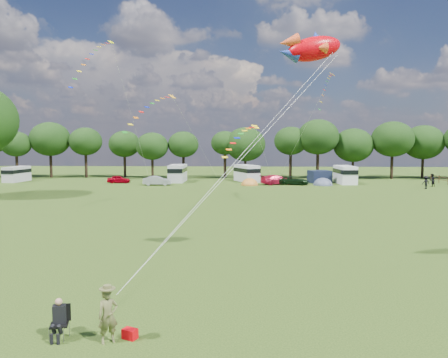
{
  "coord_description": "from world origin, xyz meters",
  "views": [
    {
      "loc": [
        1.28,
        -21.42,
        6.59
      ],
      "look_at": [
        0.0,
        8.0,
        4.0
      ],
      "focal_mm": 35.0,
      "sensor_mm": 36.0,
      "label": 1
    }
  ],
  "objects_px": {
    "car_b": "(157,181)",
    "car_c": "(277,180)",
    "car_d": "(294,181)",
    "kite_flyer": "(108,316)",
    "walker_a": "(432,180)",
    "campervan_b": "(178,173)",
    "fish_kite": "(309,49)",
    "campervan_c": "(247,173)",
    "tent_orange": "(250,185)",
    "campervan_a": "(17,174)",
    "campervan_d": "(345,174)",
    "walker_b": "(426,182)",
    "camp_chair": "(60,314)",
    "tent_greyblue": "(323,185)",
    "car_a": "(119,179)"
  },
  "relations": [
    {
      "from": "car_c",
      "to": "camp_chair",
      "type": "height_order",
      "value": "car_c"
    },
    {
      "from": "car_c",
      "to": "walker_b",
      "type": "relative_size",
      "value": 2.65
    },
    {
      "from": "campervan_a",
      "to": "campervan_d",
      "type": "relative_size",
      "value": 0.9
    },
    {
      "from": "campervan_b",
      "to": "walker_b",
      "type": "distance_m",
      "value": 36.62
    },
    {
      "from": "car_c",
      "to": "tent_orange",
      "type": "distance_m",
      "value": 4.35
    },
    {
      "from": "tent_orange",
      "to": "car_a",
      "type": "bearing_deg",
      "value": 173.46
    },
    {
      "from": "car_a",
      "to": "car_b",
      "type": "relative_size",
      "value": 0.92
    },
    {
      "from": "kite_flyer",
      "to": "fish_kite",
      "type": "relative_size",
      "value": 0.5
    },
    {
      "from": "campervan_d",
      "to": "tent_orange",
      "type": "distance_m",
      "value": 15.14
    },
    {
      "from": "car_b",
      "to": "campervan_b",
      "type": "xyz_separation_m",
      "value": [
        2.21,
        5.68,
        0.78
      ]
    },
    {
      "from": "car_a",
      "to": "campervan_d",
      "type": "height_order",
      "value": "campervan_d"
    },
    {
      "from": "campervan_c",
      "to": "tent_orange",
      "type": "relative_size",
      "value": 2.06
    },
    {
      "from": "car_c",
      "to": "fish_kite",
      "type": "height_order",
      "value": "fish_kite"
    },
    {
      "from": "car_c",
      "to": "campervan_a",
      "type": "relative_size",
      "value": 0.94
    },
    {
      "from": "car_c",
      "to": "kite_flyer",
      "type": "xyz_separation_m",
      "value": [
        -9.5,
        -52.2,
        0.17
      ]
    },
    {
      "from": "campervan_c",
      "to": "walker_b",
      "type": "distance_m",
      "value": 26.32
    },
    {
      "from": "car_d",
      "to": "campervan_b",
      "type": "xyz_separation_m",
      "value": [
        -18.11,
        4.01,
        0.84
      ]
    },
    {
      "from": "car_b",
      "to": "kite_flyer",
      "type": "height_order",
      "value": "kite_flyer"
    },
    {
      "from": "kite_flyer",
      "to": "walker_b",
      "type": "xyz_separation_m",
      "value": [
        29.39,
        46.89,
        0.02
      ]
    },
    {
      "from": "walker_a",
      "to": "tent_orange",
      "type": "bearing_deg",
      "value": -26.63
    },
    {
      "from": "car_c",
      "to": "walker_a",
      "type": "distance_m",
      "value": 22.16
    },
    {
      "from": "tent_orange",
      "to": "walker_b",
      "type": "distance_m",
      "value": 24.36
    },
    {
      "from": "car_b",
      "to": "car_c",
      "type": "distance_m",
      "value": 17.92
    },
    {
      "from": "car_d",
      "to": "car_a",
      "type": "bearing_deg",
      "value": 97.99
    },
    {
      "from": "car_d",
      "to": "campervan_c",
      "type": "height_order",
      "value": "campervan_c"
    },
    {
      "from": "car_a",
      "to": "campervan_a",
      "type": "relative_size",
      "value": 0.7
    },
    {
      "from": "kite_flyer",
      "to": "tent_greyblue",
      "type": "bearing_deg",
      "value": 42.58
    },
    {
      "from": "campervan_b",
      "to": "fish_kite",
      "type": "height_order",
      "value": "fish_kite"
    },
    {
      "from": "car_a",
      "to": "camp_chair",
      "type": "distance_m",
      "value": 54.7
    },
    {
      "from": "campervan_b",
      "to": "kite_flyer",
      "type": "bearing_deg",
      "value": -173.26
    },
    {
      "from": "campervan_b",
      "to": "camp_chair",
      "type": "xyz_separation_m",
      "value": [
        4.41,
        -55.67,
        -0.63
      ]
    },
    {
      "from": "campervan_a",
      "to": "tent_greyblue",
      "type": "xyz_separation_m",
      "value": [
        48.31,
        -3.56,
        -1.28
      ]
    },
    {
      "from": "car_c",
      "to": "tent_greyblue",
      "type": "bearing_deg",
      "value": -118.86
    },
    {
      "from": "car_d",
      "to": "kite_flyer",
      "type": "bearing_deg",
      "value": 177.95
    },
    {
      "from": "campervan_a",
      "to": "kite_flyer",
      "type": "height_order",
      "value": "campervan_a"
    },
    {
      "from": "car_c",
      "to": "campervan_b",
      "type": "xyz_separation_m",
      "value": [
        -15.61,
        3.69,
        0.74
      ]
    },
    {
      "from": "car_c",
      "to": "fish_kite",
      "type": "xyz_separation_m",
      "value": [
        -1.78,
        -43.02,
        10.52
      ]
    },
    {
      "from": "car_a",
      "to": "fish_kite",
      "type": "relative_size",
      "value": 1.01
    },
    {
      "from": "car_c",
      "to": "tent_orange",
      "type": "xyz_separation_m",
      "value": [
        -4.11,
        -1.24,
        -0.7
      ]
    },
    {
      "from": "car_b",
      "to": "walker_b",
      "type": "height_order",
      "value": "walker_b"
    },
    {
      "from": "campervan_c",
      "to": "tent_orange",
      "type": "height_order",
      "value": "campervan_c"
    },
    {
      "from": "campervan_d",
      "to": "campervan_a",
      "type": "bearing_deg",
      "value": 85.84
    },
    {
      "from": "campervan_c",
      "to": "tent_greyblue",
      "type": "xyz_separation_m",
      "value": [
        11.26,
        -5.37,
        -1.41
      ]
    },
    {
      "from": "campervan_c",
      "to": "walker_a",
      "type": "relative_size",
      "value": 3.16
    },
    {
      "from": "tent_greyblue",
      "to": "kite_flyer",
      "type": "bearing_deg",
      "value": -107.55
    },
    {
      "from": "campervan_c",
      "to": "tent_orange",
      "type": "bearing_deg",
      "value": 159.13
    },
    {
      "from": "tent_greyblue",
      "to": "camp_chair",
      "type": "relative_size",
      "value": 2.27
    },
    {
      "from": "kite_flyer",
      "to": "camp_chair",
      "type": "height_order",
      "value": "kite_flyer"
    },
    {
      "from": "car_b",
      "to": "car_c",
      "type": "height_order",
      "value": "car_c"
    },
    {
      "from": "tent_greyblue",
      "to": "fish_kite",
      "type": "distance_m",
      "value": 44.51
    }
  ]
}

